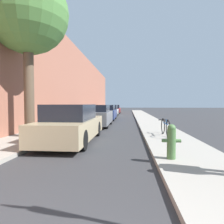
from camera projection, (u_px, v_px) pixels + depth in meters
name	position (u px, v px, depth m)	size (l,w,h in m)	color
ground_plane	(114.00, 122.00, 16.34)	(120.00, 120.00, 0.00)	#333335
sidewalk_left	(80.00, 121.00, 16.59)	(2.00, 52.00, 0.12)	#9E998E
sidewalk_right	(149.00, 121.00, 16.09)	(2.00, 52.00, 0.12)	#9E998E
building_facade_left	(64.00, 80.00, 16.56)	(0.70, 52.00, 7.11)	#9E604C
parked_car_champagne	(72.00, 124.00, 7.61)	(1.72, 4.64, 1.47)	black
parked_car_grey	(96.00, 116.00, 12.95)	(1.86, 4.09, 1.43)	black
parked_car_navy	(105.00, 113.00, 18.08)	(1.88, 4.19, 1.38)	black
parked_car_white	(111.00, 111.00, 24.13)	(1.74, 4.59, 1.37)	black
parked_car_red	(114.00, 109.00, 30.13)	(1.81, 4.54, 1.35)	black
street_tree_near	(28.00, 14.00, 7.99)	(3.34, 3.34, 6.80)	brown
fire_hydrant	(171.00, 141.00, 4.85)	(0.47, 0.21, 0.87)	#47703D
bicycle	(165.00, 127.00, 8.43)	(0.44, 1.75, 0.71)	black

